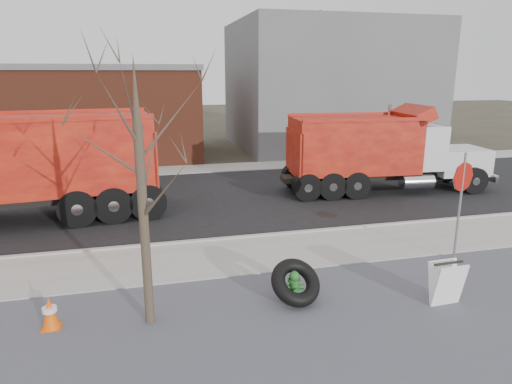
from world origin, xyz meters
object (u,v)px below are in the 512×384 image
object	(u,v)px
truck_tire	(296,282)
stop_sign	(462,189)
fire_hydrant	(294,289)
dump_truck_red_a	(379,149)
sandwich_board	(446,283)
dump_truck_red_b	(25,163)

from	to	relation	value
truck_tire	stop_sign	distance (m)	5.18
truck_tire	fire_hydrant	bearing A→B (deg)	-141.34
dump_truck_red_a	stop_sign	bearing A→B (deg)	-97.60
sandwich_board	dump_truck_red_b	world-z (taller)	dump_truck_red_b
stop_sign	sandwich_board	bearing A→B (deg)	-126.13
fire_hydrant	stop_sign	world-z (taller)	stop_sign
stop_sign	dump_truck_red_b	size ratio (longest dim) A/B	0.30
stop_sign	dump_truck_red_a	size ratio (longest dim) A/B	0.33
truck_tire	dump_truck_red_a	distance (m)	10.58
fire_hydrant	sandwich_board	xyz separation A→B (m)	(3.11, -0.85, 0.17)
stop_sign	sandwich_board	size ratio (longest dim) A/B	2.99
stop_sign	dump_truck_red_a	bearing A→B (deg)	81.95
truck_tire	dump_truck_red_b	distance (m)	10.20
fire_hydrant	dump_truck_red_b	xyz separation A→B (m)	(-6.74, 7.50, 1.66)
stop_sign	dump_truck_red_b	world-z (taller)	dump_truck_red_b
sandwich_board	dump_truck_red_a	size ratio (longest dim) A/B	0.11
dump_truck_red_a	dump_truck_red_b	bearing A→B (deg)	-171.33
fire_hydrant	dump_truck_red_a	bearing A→B (deg)	57.21
stop_sign	dump_truck_red_b	distance (m)	13.20
sandwich_board	truck_tire	bearing A→B (deg)	161.54
dump_truck_red_b	sandwich_board	bearing A→B (deg)	133.66
stop_sign	dump_truck_red_a	xyz separation A→B (m)	(1.59, 7.15, -0.19)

